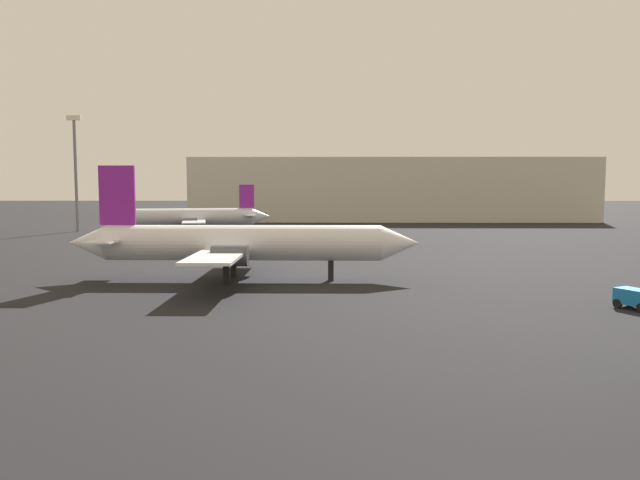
{
  "coord_description": "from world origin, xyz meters",
  "views": [
    {
      "loc": [
        -4.6,
        -11.42,
        7.92
      ],
      "look_at": [
        -5.16,
        33.93,
        3.85
      ],
      "focal_mm": 34.41,
      "sensor_mm": 36.0,
      "label": 1
    }
  ],
  "objects_px": {
    "light_mast_left": "(76,166)",
    "airplane_distant": "(189,217)",
    "baggage_cart": "(636,298)",
    "airplane_on_taxiway": "(239,243)"
  },
  "relations": [
    {
      "from": "baggage_cart",
      "to": "light_mast_left",
      "type": "distance_m",
      "value": 91.19
    },
    {
      "from": "baggage_cart",
      "to": "light_mast_left",
      "type": "bearing_deg",
      "value": -163.92
    },
    {
      "from": "airplane_on_taxiway",
      "to": "light_mast_left",
      "type": "bearing_deg",
      "value": 123.84
    },
    {
      "from": "light_mast_left",
      "to": "baggage_cart",
      "type": "bearing_deg",
      "value": -46.28
    },
    {
      "from": "airplane_on_taxiway",
      "to": "airplane_distant",
      "type": "bearing_deg",
      "value": 107.83
    },
    {
      "from": "airplane_on_taxiway",
      "to": "baggage_cart",
      "type": "xyz_separation_m",
      "value": [
        27.01,
        -11.71,
        -2.38
      ]
    },
    {
      "from": "airplane_distant",
      "to": "light_mast_left",
      "type": "bearing_deg",
      "value": -30.25
    },
    {
      "from": "airplane_on_taxiway",
      "to": "airplane_distant",
      "type": "xyz_separation_m",
      "value": [
        -14.73,
        46.71,
        -0.29
      ]
    },
    {
      "from": "baggage_cart",
      "to": "light_mast_left",
      "type": "height_order",
      "value": "light_mast_left"
    },
    {
      "from": "light_mast_left",
      "to": "airplane_distant",
      "type": "bearing_deg",
      "value": -18.69
    }
  ]
}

